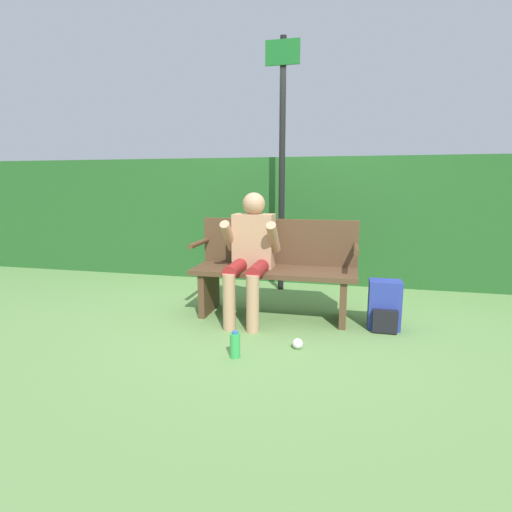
{
  "coord_description": "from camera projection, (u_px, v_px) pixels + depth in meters",
  "views": [
    {
      "loc": [
        0.66,
        -3.6,
        1.26
      ],
      "look_at": [
        -0.15,
        -0.1,
        0.6
      ],
      "focal_mm": 28.0,
      "sensor_mm": 36.0,
      "label": 1
    }
  ],
  "objects": [
    {
      "name": "water_bottle",
      "position": [
        235.0,
        345.0,
        2.91
      ],
      "size": [
        0.08,
        0.08,
        0.2
      ],
      "color": "green",
      "rests_on": "ground"
    },
    {
      "name": "litter_crumple",
      "position": [
        298.0,
        344.0,
        3.07
      ],
      "size": [
        0.08,
        0.08,
        0.08
      ],
      "color": "silver",
      "rests_on": "ground"
    },
    {
      "name": "parked_car",
      "position": [
        231.0,
        200.0,
        16.05
      ],
      "size": [
        2.83,
        4.83,
        1.23
      ],
      "rotation": [
        0.0,
        0.0,
        1.29
      ],
      "color": "#B7BCC6",
      "rests_on": "ground"
    },
    {
      "name": "person_seated",
      "position": [
        251.0,
        250.0,
        3.68
      ],
      "size": [
        0.51,
        0.65,
        1.17
      ],
      "color": "tan",
      "rests_on": "ground"
    },
    {
      "name": "park_bench",
      "position": [
        275.0,
        268.0,
        3.81
      ],
      "size": [
        1.53,
        0.51,
        0.91
      ],
      "color": "#513823",
      "rests_on": "ground"
    },
    {
      "name": "backpack",
      "position": [
        384.0,
        306.0,
        3.46
      ],
      "size": [
        0.27,
        0.25,
        0.43
      ],
      "color": "#283893",
      "rests_on": "ground"
    },
    {
      "name": "hedge_back",
      "position": [
        296.0,
        220.0,
        5.18
      ],
      "size": [
        12.0,
        0.43,
        1.57
      ],
      "color": "#235623",
      "rests_on": "ground"
    },
    {
      "name": "signpost",
      "position": [
        282.0,
        153.0,
        4.52
      ],
      "size": [
        0.38,
        0.09,
        2.83
      ],
      "color": "black",
      "rests_on": "ground"
    },
    {
      "name": "ground_plane",
      "position": [
        274.0,
        316.0,
        3.82
      ],
      "size": [
        40.0,
        40.0,
        0.0
      ],
      "primitive_type": "plane",
      "color": "#668E4C"
    }
  ]
}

